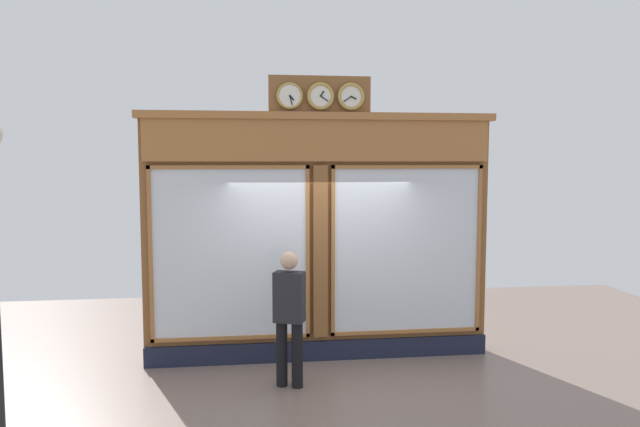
# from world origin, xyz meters

# --- Properties ---
(shop_facade) EXTENTS (4.90, 0.42, 3.93)m
(shop_facade) POSITION_xyz_m (-0.00, -0.13, 1.74)
(shop_facade) COLOR brown
(shop_facade) RESTS_ON ground_plane
(pedestrian) EXTENTS (0.42, 0.34, 1.69)m
(pedestrian) POSITION_xyz_m (0.50, 0.92, 0.93)
(pedestrian) COLOR black
(pedestrian) RESTS_ON ground_plane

